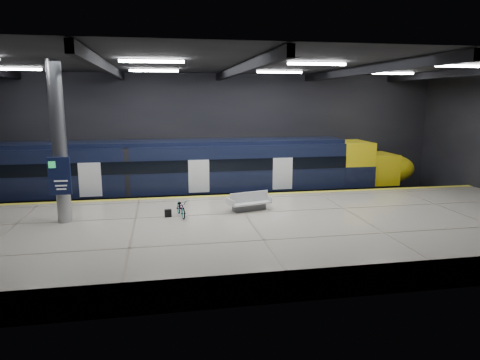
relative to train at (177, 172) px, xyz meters
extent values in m
plane|color=black|center=(2.89, -5.50, -2.06)|extent=(30.00, 30.00, 0.00)
cube|color=black|center=(2.89, 2.50, 1.94)|extent=(30.00, 0.10, 8.00)
cube|color=black|center=(2.89, -13.50, 1.94)|extent=(30.00, 0.10, 8.00)
cube|color=black|center=(2.89, -5.50, 5.94)|extent=(30.00, 16.00, 0.10)
cube|color=black|center=(-3.11, -5.50, 5.69)|extent=(0.25, 16.00, 0.40)
cube|color=black|center=(2.89, -5.50, 5.69)|extent=(0.25, 16.00, 0.40)
cube|color=black|center=(8.89, -5.50, 5.69)|extent=(0.25, 16.00, 0.40)
cube|color=black|center=(14.89, -5.50, 5.69)|extent=(0.25, 16.00, 0.40)
cube|color=white|center=(-1.11, -7.50, 5.82)|extent=(2.60, 0.18, 0.10)
cube|color=white|center=(5.89, -7.50, 5.82)|extent=(2.60, 0.18, 0.10)
cube|color=white|center=(12.89, -7.50, 5.82)|extent=(2.60, 0.18, 0.10)
cube|color=white|center=(-8.11, -1.50, 5.82)|extent=(2.60, 0.18, 0.10)
cube|color=white|center=(-1.11, -1.50, 5.82)|extent=(2.60, 0.18, 0.10)
cube|color=white|center=(5.89, -1.50, 5.82)|extent=(2.60, 0.18, 0.10)
cube|color=white|center=(12.89, -1.50, 5.82)|extent=(2.60, 0.18, 0.10)
cube|color=#BCB49F|center=(2.89, -8.00, -1.51)|extent=(30.00, 11.00, 1.10)
cube|color=yellow|center=(2.89, -2.75, -0.95)|extent=(30.00, 0.40, 0.01)
cube|color=gray|center=(2.89, -0.72, -1.98)|extent=(30.00, 0.08, 0.16)
cube|color=gray|center=(2.89, 0.72, -1.98)|extent=(30.00, 0.08, 0.16)
cube|color=black|center=(-1.80, 0.00, -1.51)|extent=(24.00, 2.58, 0.80)
cube|color=black|center=(-1.80, 0.00, 0.27)|extent=(24.00, 2.80, 2.75)
cube|color=black|center=(-1.80, 0.00, 1.76)|extent=(24.00, 2.30, 0.24)
cube|color=black|center=(-1.80, -1.41, 0.54)|extent=(24.00, 0.04, 0.70)
cube|color=white|center=(1.20, -1.41, -0.06)|extent=(1.20, 0.05, 1.90)
cube|color=yellow|center=(11.20, 0.00, 0.27)|extent=(2.00, 2.80, 2.75)
ellipsoid|color=yellow|center=(13.80, 0.00, -0.21)|extent=(3.60, 2.52, 1.90)
cube|color=black|center=(11.50, 0.00, 0.44)|extent=(1.60, 2.38, 0.80)
cube|color=#595B60|center=(3.21, -6.07, -0.81)|extent=(1.67, 0.90, 0.30)
cube|color=silver|center=(3.21, -6.07, -0.58)|extent=(2.15, 1.34, 0.08)
cube|color=silver|center=(3.21, -6.07, -0.30)|extent=(1.95, 0.60, 0.50)
cube|color=silver|center=(2.25, -6.33, -0.46)|extent=(0.28, 0.83, 0.30)
cube|color=silver|center=(4.18, -5.81, -0.46)|extent=(0.28, 0.83, 0.30)
imported|color=#99999E|center=(-0.06, -6.57, -0.55)|extent=(0.79, 1.61, 0.81)
cube|color=black|center=(-0.66, -6.57, -0.78)|extent=(0.32, 0.21, 0.35)
cylinder|color=#9EA0A5|center=(-5.11, -6.50, 2.49)|extent=(0.60, 0.60, 6.90)
cube|color=#10183D|center=(-5.11, -6.92, 1.14)|extent=(0.90, 0.12, 1.60)
camera|label=1|loc=(-0.81, -25.66, 4.34)|focal=32.00mm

